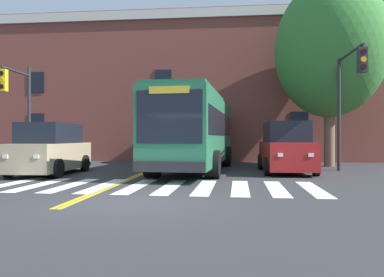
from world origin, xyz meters
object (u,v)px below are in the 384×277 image
Objects in this scene: car_tan_near_lane at (50,150)px; traffic_light_near_corner at (348,87)px; car_red_far_lane at (286,149)px; street_tree_curbside_large at (329,49)px; traffic_light_far_corner at (19,99)px; city_bus at (197,130)px; car_black_behind_bus at (189,148)px.

car_tan_near_lane is 0.86× the size of traffic_light_near_corner.
car_red_far_lane is 0.85× the size of traffic_light_near_corner.
street_tree_curbside_large is at bearing 52.95° from car_red_far_lane.
traffic_light_far_corner is at bearing 178.89° from traffic_light_near_corner.
car_tan_near_lane is at bearing -37.01° from traffic_light_far_corner.
car_black_behind_bus is at bearing 98.91° from city_bus.
traffic_light_near_corner reaches higher than car_red_far_lane.
car_red_far_lane is at bearing -127.05° from street_tree_curbside_large.
street_tree_curbside_large is (7.02, 3.08, 4.51)m from city_bus.
city_bus is 8.90m from street_tree_curbside_large.
traffic_light_near_corner reaches higher than car_tan_near_lane.
traffic_light_near_corner is at bearing -1.11° from traffic_light_far_corner.
car_tan_near_lane is 0.48× the size of street_tree_curbside_large.
street_tree_curbside_large reaches higher than city_bus.
car_red_far_lane is 10.99m from car_black_behind_bus.
traffic_light_near_corner is (8.14, -9.74, 3.02)m from car_black_behind_bus.
traffic_light_near_corner is at bearing -4.94° from car_red_far_lane.
car_tan_near_lane is 0.95× the size of traffic_light_far_corner.
street_tree_curbside_large is (15.76, 3.77, 3.00)m from traffic_light_far_corner.
traffic_light_near_corner reaches higher than city_bus.
traffic_light_far_corner reaches higher than car_black_behind_bus.
car_tan_near_lane is 15.33m from street_tree_curbside_large.
car_red_far_lane is at bearing -60.01° from car_black_behind_bus.
traffic_light_far_corner is at bearing 179.68° from car_red_far_lane.
traffic_light_near_corner is 15.51m from traffic_light_far_corner.
street_tree_curbside_large is at bearing 13.47° from traffic_light_far_corner.
car_red_far_lane is at bearing -0.32° from traffic_light_far_corner.
car_black_behind_bus is (-5.49, 9.52, -0.28)m from car_red_far_lane.
car_red_far_lane is (4.12, -0.76, -0.87)m from city_bus.
traffic_light_near_corner is 4.86m from street_tree_curbside_large.
city_bus is 2.38× the size of car_tan_near_lane.
car_red_far_lane is (10.23, 1.90, 0.04)m from car_tan_near_lane.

